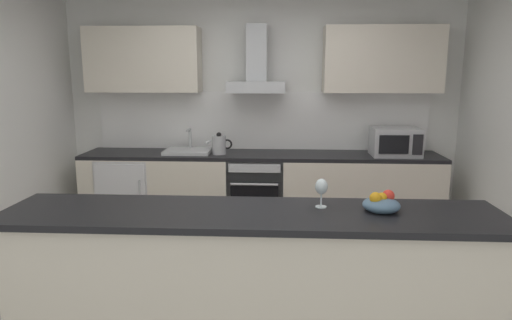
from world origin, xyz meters
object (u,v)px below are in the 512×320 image
(range_hood, at_px, (257,71))
(oven, at_px, (256,193))
(kettle, at_px, (219,145))
(sink, at_px, (188,151))
(fruit_bowl, at_px, (381,204))
(microwave, at_px, (395,142))
(wine_glass, at_px, (321,188))
(refrigerator, at_px, (129,194))

(range_hood, bearing_deg, oven, -90.00)
(kettle, bearing_deg, range_hood, 22.25)
(sink, distance_m, fruit_bowl, 2.76)
(microwave, xyz_separation_m, wine_glass, (-0.97, -2.14, 0.04))
(refrigerator, relative_size, sink, 1.70)
(oven, relative_size, sink, 1.60)
(microwave, bearing_deg, wine_glass, -114.38)
(oven, relative_size, fruit_bowl, 3.64)
(oven, xyz_separation_m, microwave, (1.49, -0.03, 0.59))
(oven, xyz_separation_m, sink, (-0.75, 0.01, 0.47))
(kettle, height_order, fruit_bowl, kettle)
(oven, bearing_deg, fruit_bowl, -68.62)
(oven, height_order, fruit_bowl, fruit_bowl)
(range_hood, height_order, wine_glass, range_hood)
(sink, height_order, kettle, sink)
(refrigerator, distance_m, wine_glass, 2.99)
(wine_glass, bearing_deg, oven, 103.44)
(range_hood, xyz_separation_m, fruit_bowl, (0.87, -2.35, -0.78))
(fruit_bowl, bearing_deg, kettle, 120.13)
(oven, distance_m, sink, 0.88)
(oven, bearing_deg, refrigerator, -179.89)
(sink, xyz_separation_m, kettle, (0.35, -0.04, 0.08))
(refrigerator, relative_size, range_hood, 1.18)
(sink, xyz_separation_m, range_hood, (0.75, 0.12, 0.86))
(oven, distance_m, microwave, 1.60)
(refrigerator, xyz_separation_m, range_hood, (1.43, 0.13, 1.36))
(range_hood, bearing_deg, microwave, -6.04)
(oven, xyz_separation_m, range_hood, (0.00, 0.13, 1.33))
(sink, distance_m, kettle, 0.36)
(refrigerator, bearing_deg, range_hood, 5.27)
(kettle, bearing_deg, microwave, 0.18)
(microwave, relative_size, kettle, 1.73)
(oven, relative_size, refrigerator, 0.94)
(sink, height_order, wine_glass, sink)
(microwave, height_order, range_hood, range_hood)
(refrigerator, xyz_separation_m, kettle, (1.04, -0.03, 0.58))
(oven, bearing_deg, microwave, -1.07)
(microwave, distance_m, fruit_bowl, 2.28)
(wine_glass, bearing_deg, range_hood, 102.71)
(wine_glass, bearing_deg, refrigerator, 132.05)
(wine_glass, distance_m, fruit_bowl, 0.36)
(refrigerator, height_order, kettle, kettle)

